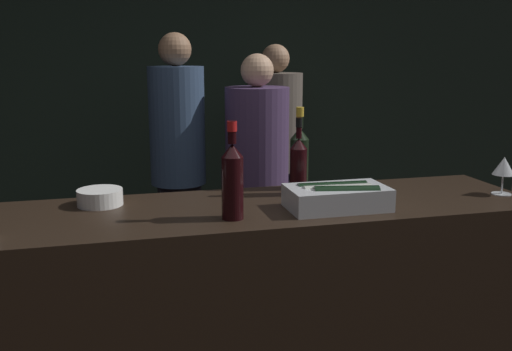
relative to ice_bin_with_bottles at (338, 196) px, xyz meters
The scene contains 11 objects.
wall_back_chalkboard 2.63m from the ice_bin_with_bottles, 96.56° to the left, with size 6.40×0.06×2.80m.
bar_counter 0.67m from the ice_bin_with_bottles, 157.94° to the left, with size 2.35×0.64×1.07m.
ice_bin_with_bottles is the anchor object (origin of this frame).
bowl_white 0.97m from the ice_bin_with_bottles, 162.53° to the left, with size 0.18×0.18×0.07m.
wine_glass 0.80m from the ice_bin_with_bottles, ahead, with size 0.09×0.09×0.17m.
red_wine_bottle_tall 0.45m from the ice_bin_with_bottles, behind, with size 0.08×0.08×0.37m.
champagne_bottle 0.39m from the ice_bin_with_bottles, 95.83° to the left, with size 0.09×0.09×0.37m.
red_wine_bottle_black_foil 0.29m from the ice_bin_with_bottles, 106.93° to the left, with size 0.07×0.07×0.34m.
person_in_hoodie 1.68m from the ice_bin_with_bottles, 105.62° to the left, with size 0.36×0.36×1.80m.
person_blond_tee 2.10m from the ice_bin_with_bottles, 80.72° to the left, with size 0.41×0.41×1.74m.
person_grey_polo 1.49m from the ice_bin_with_bottles, 88.17° to the left, with size 0.41×0.41×1.67m.
Camera 1 is at (-0.57, -1.86, 1.68)m, focal length 40.00 mm.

